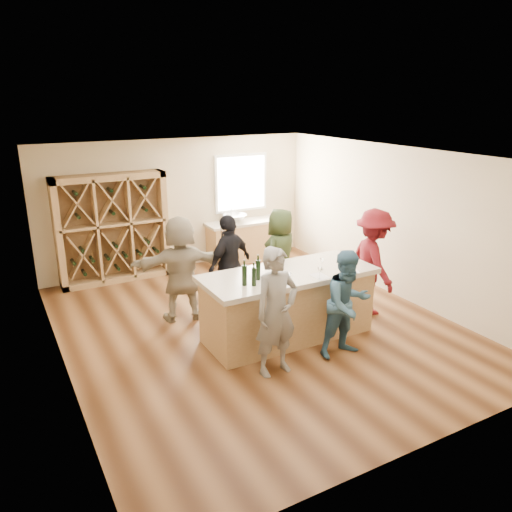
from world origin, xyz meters
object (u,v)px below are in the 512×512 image
sink (235,218)px  wine_bottle_d (275,270)px  wine_bottle_a (244,275)px  person_near_left (276,312)px  wine_bottle_b (254,277)px  person_far_mid (230,264)px  person_near_right (348,304)px  tasting_counter_base (288,307)px  person_far_right (280,255)px  person_server (373,262)px  person_far_left (181,268)px  wine_rack (113,229)px  wine_bottle_c (258,270)px

sink → wine_bottle_d: (-1.29, -3.91, 0.22)m
wine_bottle_d → wine_bottle_a: bearing=179.7°
wine_bottle_d → person_near_left: (-0.37, -0.67, -0.33)m
wine_bottle_b → person_far_mid: person_far_mid is taller
person_near_left → person_near_right: size_ratio=1.12×
tasting_counter_base → person_far_right: bearing=63.2°
sink → wine_bottle_a: size_ratio=1.82×
sink → person_far_mid: (-1.32, -2.44, -0.14)m
tasting_counter_base → person_far_mid: 1.40m
wine_bottle_a → person_far_right: 2.20m
person_near_left → person_far_right: size_ratio=1.05×
person_server → person_far_left: bearing=81.1°
person_far_right → wine_bottle_a: bearing=15.5°
wine_bottle_b → person_far_left: (-0.48, 1.66, -0.31)m
tasting_counter_base → person_far_mid: bearing=106.2°
tasting_counter_base → person_near_right: size_ratio=1.62×
person_far_mid → person_server: bearing=126.1°
wine_bottle_a → wine_bottle_d: (0.50, -0.00, 0.00)m
sink → tasting_counter_base: sink is taller
wine_bottle_b → wine_bottle_d: wine_bottle_d is taller
wine_rack → wine_bottle_c: bearing=-72.9°
wine_bottle_b → person_far_mid: bearing=76.9°
person_near_right → person_far_right: bearing=83.3°
person_server → person_far_left: 3.28m
person_near_left → person_far_right: (1.41, 2.20, -0.04)m
wine_bottle_c → person_near_left: 0.86m
person_far_mid → person_far_right: (1.06, 0.06, -0.01)m
wine_bottle_b → wine_bottle_c: 0.25m
wine_bottle_d → person_far_mid: 1.51m
person_near_left → person_near_right: 1.16m
sink → person_far_left: bearing=-132.9°
person_near_right → wine_rack: bearing=114.6°
person_near_right → person_far_right: size_ratio=0.93×
wine_bottle_c → person_far_right: person_far_right is taller
wine_rack → person_server: size_ratio=1.19×
wine_bottle_c → wine_bottle_b: bearing=-132.8°
person_server → wine_bottle_b: bearing=112.6°
tasting_counter_base → wine_bottle_c: 0.93m
wine_bottle_b → person_server: bearing=7.5°
sink → wine_bottle_c: size_ratio=1.80×
wine_bottle_a → sink: bearing=65.4°
wine_rack → person_far_left: bearing=-77.2°
wine_bottle_a → wine_bottle_c: size_ratio=0.99×
person_server → person_far_mid: 2.47m
tasting_counter_base → wine_bottle_d: size_ratio=8.54×
wine_rack → person_near_left: size_ratio=1.22×
person_far_mid → wine_rack: bearing=-85.7°
wine_bottle_b → tasting_counter_base: bearing=18.4°
person_server → person_far_mid: (-2.16, 1.21, -0.05)m
tasting_counter_base → person_far_right: person_far_right is taller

